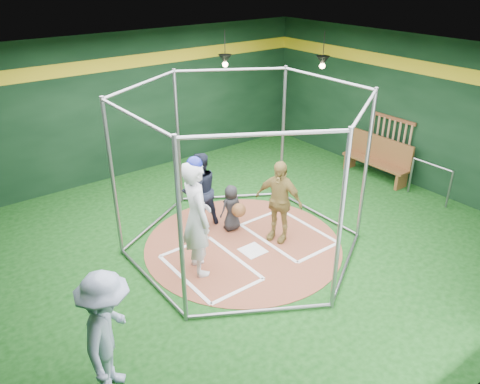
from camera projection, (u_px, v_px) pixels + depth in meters
room_shell at (243, 161)px, 8.31m from camera, size 10.10×9.10×3.53m
clay_disc at (243, 244)px, 9.08m from camera, size 3.80×3.80×0.01m
home_plate at (253, 250)px, 8.86m from camera, size 0.43×0.43×0.01m
batter_box_left at (210, 267)px, 8.38m from camera, size 1.17×1.77×0.01m
batter_box_right at (288, 234)px, 9.41m from camera, size 1.17×1.77×0.01m
batting_cage at (243, 174)px, 8.42m from camera, size 4.05×4.67×3.00m
bat_rack at (391, 136)px, 11.58m from camera, size 0.07×1.25×0.98m
pendant_lamp_near at (225, 59)px, 11.62m from camera, size 0.34×0.34×0.90m
pendant_lamp_far at (323, 61)px, 11.46m from camera, size 0.34×0.34×0.90m
batter_figure at (197, 217)px, 7.86m from camera, size 0.66×0.86×2.16m
visitor_leopard at (279, 201)px, 8.91m from camera, size 0.74×1.04×1.65m
catcher_figure at (232, 208)px, 9.35m from camera, size 0.48×0.55×0.97m
umpire at (200, 190)px, 9.41m from camera, size 0.82×0.66×1.58m
bystander_blue at (108, 335)px, 5.67m from camera, size 1.19×1.30×1.76m
dugout_bench at (378, 157)px, 11.69m from camera, size 0.42×1.79×1.05m
steel_railing at (431, 176)px, 10.55m from camera, size 0.05×1.03×0.88m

